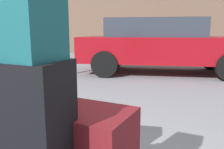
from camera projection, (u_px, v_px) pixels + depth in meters
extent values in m
cube|color=black|center=(32.00, 133.00, 1.01)|extent=(0.33, 0.26, 0.64)
cube|color=#4C5128|center=(16.00, 99.00, 1.44)|extent=(0.42, 0.26, 0.69)
cube|color=maroon|center=(80.00, 141.00, 1.25)|extent=(0.60, 0.43, 0.36)
cube|color=#144C51|center=(25.00, 28.00, 0.93)|extent=(0.31, 0.26, 0.26)
cube|color=maroon|center=(163.00, 49.00, 6.18)|extent=(4.50, 2.37, 0.64)
cube|color=#2D333D|center=(154.00, 28.00, 6.11)|extent=(2.60, 1.90, 0.46)
cylinder|color=black|center=(211.00, 58.00, 6.84)|extent=(0.66, 0.30, 0.64)
cylinder|color=black|center=(115.00, 57.00, 7.28)|extent=(0.66, 0.30, 0.64)
cylinder|color=black|center=(105.00, 64.00, 5.63)|extent=(0.66, 0.30, 0.64)
cylinder|color=slate|center=(47.00, 23.00, 5.40)|extent=(0.07, 0.07, 2.59)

